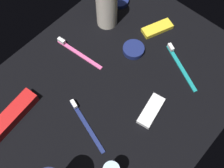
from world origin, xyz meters
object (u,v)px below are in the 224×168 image
cream_tin_right (134,49)px  toothbrush_pink (77,52)px  toothpaste_box_red (11,116)px  bodywash_bottle (107,5)px  snack_bar_yellow (157,28)px  cream_tin_left (120,1)px  snack_bar_white (151,111)px  toothbrush_navy (85,123)px  toothbrush_teal (180,64)px

cream_tin_right → toothbrush_pink: bearing=134.3°
toothbrush_pink → toothpaste_box_red: (-28.20, -2.36, 0.99)cm
bodywash_bottle → snack_bar_yellow: (8.91, -14.89, -7.37)cm
snack_bar_yellow → cream_tin_right: 12.02cm
bodywash_bottle → cream_tin_left: size_ratio=2.74×
toothpaste_box_red → snack_bar_yellow: 54.24cm
snack_bar_white → cream_tin_left: (25.42, 34.61, 0.00)cm
snack_bar_yellow → snack_bar_white: bearing=-123.9°
bodywash_bottle → cream_tin_right: (-3.11, -14.51, -7.21)cm
toothpaste_box_red → cream_tin_left: size_ratio=2.69×
bodywash_bottle → cream_tin_left: 12.39cm
snack_bar_white → toothbrush_navy: bearing=132.4°
toothbrush_teal → cream_tin_left: 32.30cm
bodywash_bottle → toothbrush_pink: bearing=-175.2°
toothbrush_navy → cream_tin_right: size_ratio=2.52×
toothpaste_box_red → cream_tin_right: size_ratio=2.52×
toothbrush_teal → toothbrush_pink: (-18.56, 27.48, 0.00)cm
bodywash_bottle → snack_bar_white: bodywash_bottle is taller
bodywash_bottle → toothbrush_navy: bearing=-147.1°
bodywash_bottle → toothpaste_box_red: bearing=-175.2°
cream_tin_right → toothbrush_teal: bearing=-68.3°
toothbrush_pink → cream_tin_right: toothbrush_pink is taller
toothbrush_navy → cream_tin_right: (28.16, 5.72, 0.30)cm
bodywash_bottle → cream_tin_left: bearing=15.7°
cream_tin_left → toothpaste_box_red: bearing=-173.2°
toothbrush_navy → snack_bar_yellow: (40.18, 5.34, 0.14)cm
toothpaste_box_red → snack_bar_white: bearing=-50.8°
toothbrush_navy → cream_tin_right: 28.74cm
toothbrush_pink → toothpaste_box_red: toothpaste_box_red is taller
toothbrush_teal → cream_tin_right: size_ratio=2.39×
cream_tin_left → toothbrush_teal: bearing=-102.5°
bodywash_bottle → toothbrush_pink: size_ratio=0.99×
bodywash_bottle → toothpaste_box_red: size_ratio=1.02×
toothbrush_navy → cream_tin_left: (40.86, 22.92, 0.15)cm
toothpaste_box_red → toothbrush_pink: bearing=-1.2°
bodywash_bottle → snack_bar_yellow: size_ratio=1.72×
toothbrush_teal → toothpaste_box_red: (-46.75, 25.12, 0.99)cm
toothbrush_teal → toothpaste_box_red: size_ratio=0.95×
toothbrush_teal → cream_tin_left: (6.99, 31.53, 0.15)cm
cream_tin_left → snack_bar_white: bearing=-126.3°
toothbrush_pink → cream_tin_right: bearing=-45.7°
toothbrush_navy → toothbrush_pink: same height
toothpaste_box_red → toothbrush_teal: bearing=-34.2°
toothbrush_pink → cream_tin_right: (12.85, -13.15, 0.30)cm
toothbrush_teal → toothpaste_box_red: toothpaste_box_red is taller
toothbrush_navy → toothpaste_box_red: toothpaste_box_red is taller
snack_bar_yellow → cream_tin_left: 17.60cm
toothpaste_box_red → bodywash_bottle: bearing=-1.1°
toothpaste_box_red → snack_bar_white: toothpaste_box_red is taller
toothbrush_navy → toothbrush_teal: 34.94cm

